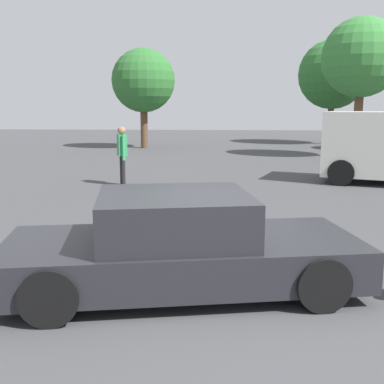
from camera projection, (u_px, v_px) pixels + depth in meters
ground_plane at (207, 295)px, 5.95m from camera, size 80.00×80.00×0.00m
sedan_foreground at (180, 246)px, 6.05m from camera, size 4.67×2.58×1.24m
pedestrian at (122, 150)px, 13.98m from camera, size 0.37×0.54×1.71m
tree_back_left at (333, 75)px, 28.27m from camera, size 4.04×4.04×6.11m
tree_back_center at (143, 81)px, 25.68m from camera, size 3.39×3.39×5.31m
tree_far_right at (361, 58)px, 20.78m from camera, size 3.43×3.43×6.07m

